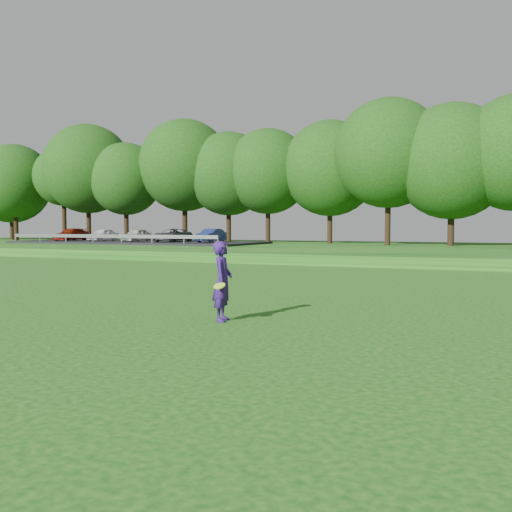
% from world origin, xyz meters
% --- Properties ---
extents(ground, '(140.00, 140.00, 0.00)m').
position_xyz_m(ground, '(0.00, 0.00, 0.00)').
color(ground, '#0D4710').
rests_on(ground, ground).
extents(berm, '(130.00, 30.00, 0.60)m').
position_xyz_m(berm, '(0.00, 34.00, 0.30)').
color(berm, '#0D4710').
rests_on(berm, ground).
extents(walking_path, '(130.00, 1.60, 0.04)m').
position_xyz_m(walking_path, '(0.00, 20.00, 0.02)').
color(walking_path, gray).
rests_on(walking_path, ground).
extents(treeline, '(104.00, 7.00, 15.00)m').
position_xyz_m(treeline, '(0.00, 38.00, 8.10)').
color(treeline, '#123D0E').
rests_on(treeline, berm).
extents(parking_lot, '(24.00, 9.00, 1.38)m').
position_xyz_m(parking_lot, '(-24.06, 32.81, 1.03)').
color(parking_lot, black).
rests_on(parking_lot, berm).
extents(woman, '(0.62, 0.93, 1.86)m').
position_xyz_m(woman, '(2.51, 0.71, 0.93)').
color(woman, '#341767').
rests_on(woman, ground).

